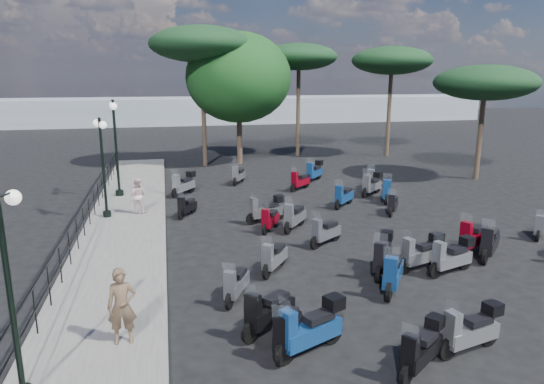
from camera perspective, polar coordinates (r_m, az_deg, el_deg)
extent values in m
plane|color=black|center=(16.99, 4.84, -6.04)|extent=(120.00, 120.00, 0.00)
cube|color=#615E5C|center=(19.18, -16.92, -4.05)|extent=(3.00, 30.00, 0.15)
cylinder|color=black|center=(10.86, -27.79, -15.51)|extent=(0.04, 0.04, 1.10)
cylinder|color=black|center=(12.04, -26.11, -12.42)|extent=(0.04, 0.04, 1.10)
cylinder|color=black|center=(13.25, -24.76, -9.89)|extent=(0.04, 0.04, 1.10)
cylinder|color=black|center=(14.49, -23.66, -7.77)|extent=(0.04, 0.04, 1.10)
cylinder|color=black|center=(15.75, -22.74, -6.00)|extent=(0.04, 0.04, 1.10)
cylinder|color=black|center=(17.03, -21.97, -4.48)|extent=(0.04, 0.04, 1.10)
cylinder|color=black|center=(18.33, -21.30, -3.18)|extent=(0.04, 0.04, 1.10)
cylinder|color=black|center=(19.63, -20.72, -2.05)|extent=(0.04, 0.04, 1.10)
cylinder|color=black|center=(20.94, -20.22, -1.06)|extent=(0.04, 0.04, 1.10)
cylinder|color=black|center=(22.26, -19.78, -0.19)|extent=(0.04, 0.04, 1.10)
cylinder|color=black|center=(23.58, -19.38, 0.59)|extent=(0.04, 0.04, 1.10)
cylinder|color=black|center=(24.91, -19.03, 1.28)|extent=(0.04, 0.04, 1.10)
cylinder|color=black|center=(26.24, -18.72, 1.90)|extent=(0.04, 0.04, 1.10)
cylinder|color=black|center=(27.58, -18.43, 2.46)|extent=(0.04, 0.04, 1.10)
cylinder|color=black|center=(28.92, -18.17, 2.97)|extent=(0.04, 0.04, 1.10)
cylinder|color=black|center=(30.26, -17.93, 3.44)|extent=(0.04, 0.04, 1.10)
cylinder|color=black|center=(31.60, -17.72, 3.86)|extent=(0.04, 0.04, 1.10)
cube|color=black|center=(18.84, -21.14, -1.05)|extent=(0.04, 26.00, 0.04)
cube|color=black|center=(18.98, -21.00, -2.59)|extent=(0.04, 26.00, 0.04)
cylinder|color=black|center=(9.36, -28.37, -11.12)|extent=(0.10, 0.10, 3.79)
sphere|color=white|center=(9.19, -28.16, -0.57)|extent=(0.27, 0.27, 0.27)
cylinder|color=black|center=(20.58, -18.83, -2.44)|extent=(0.32, 0.32, 0.24)
cylinder|color=black|center=(20.16, -19.23, 2.65)|extent=(0.11, 0.11, 3.96)
cylinder|color=black|center=(19.92, -19.64, 7.83)|extent=(0.37, 0.84, 0.04)
sphere|color=white|center=(20.36, -19.95, 7.64)|extent=(0.28, 0.28, 0.28)
sphere|color=white|center=(19.50, -19.28, 7.46)|extent=(0.28, 0.28, 0.28)
cylinder|color=black|center=(23.97, -17.49, -0.09)|extent=(0.36, 0.36, 0.27)
cylinder|color=black|center=(23.58, -17.85, 4.88)|extent=(0.12, 0.12, 4.47)
cylinder|color=black|center=(23.38, -18.23, 9.89)|extent=(0.18, 1.00, 0.04)
sphere|color=white|center=(23.89, -18.26, 9.69)|extent=(0.31, 0.31, 0.31)
sphere|color=white|center=(22.89, -18.15, 9.55)|extent=(0.31, 0.31, 0.31)
imported|color=brown|center=(10.90, -17.24, -12.71)|extent=(0.61, 0.41, 1.66)
imported|color=beige|center=(20.60, -15.54, -0.40)|extent=(0.82, 0.70, 1.48)
cylinder|color=black|center=(10.98, -2.55, -16.15)|extent=(0.47, 0.40, 0.51)
cylinder|color=black|center=(11.83, 1.70, -13.80)|extent=(0.47, 0.40, 0.51)
cube|color=black|center=(11.34, -0.16, -13.99)|extent=(1.31, 1.13, 0.36)
cube|color=black|center=(11.33, 0.43, -12.34)|extent=(0.70, 0.64, 0.15)
cube|color=black|center=(10.80, -2.27, -13.73)|extent=(0.38, 0.39, 0.74)
plane|color=white|center=(10.55, -2.53, -11.55)|extent=(0.31, 0.37, 0.39)
cylinder|color=black|center=(10.26, 0.96, -18.56)|extent=(0.31, 0.47, 0.47)
cylinder|color=black|center=(11.26, 2.50, -15.44)|extent=(0.31, 0.47, 0.47)
cube|color=black|center=(10.71, 1.84, -15.98)|extent=(0.89, 1.29, 0.34)
cube|color=black|center=(10.72, 2.07, -14.26)|extent=(0.54, 0.66, 0.14)
cube|color=black|center=(10.09, 1.09, -16.14)|extent=(0.36, 0.33, 0.69)
plane|color=white|center=(9.83, 1.01, -14.06)|extent=(0.37, 0.24, 0.37)
cylinder|color=black|center=(12.41, -5.04, -12.64)|extent=(0.29, 0.44, 0.44)
cylinder|color=black|center=(13.36, -3.42, -10.62)|extent=(0.29, 0.44, 0.44)
cube|color=#515359|center=(12.85, -4.14, -10.84)|extent=(0.83, 1.22, 0.31)
cube|color=black|center=(12.88, -3.94, -9.51)|extent=(0.50, 0.62, 0.13)
cube|color=#515359|center=(12.29, -4.97, -10.71)|extent=(0.34, 0.31, 0.65)
plane|color=white|center=(12.08, -5.10, -9.01)|extent=(0.35, 0.23, 0.34)
cylinder|color=black|center=(17.72, -0.83, -4.40)|extent=(0.31, 0.42, 0.44)
cylinder|color=black|center=(18.70, 0.36, -3.43)|extent=(0.31, 0.42, 0.44)
cube|color=maroon|center=(18.20, -0.17, -3.37)|extent=(0.90, 1.17, 0.31)
cube|color=black|center=(18.27, 0.00, -2.47)|extent=(0.52, 0.61, 0.13)
cube|color=maroon|center=(17.66, -0.75, -3.04)|extent=(0.34, 0.32, 0.64)
plane|color=white|center=(17.50, -0.82, -1.80)|extent=(0.33, 0.25, 0.34)
cylinder|color=black|center=(19.90, -10.65, -2.64)|extent=(0.29, 0.41, 0.42)
cylinder|color=black|center=(20.80, -9.25, -1.87)|extent=(0.29, 0.41, 0.42)
cube|color=black|center=(20.34, -9.89, -1.78)|extent=(0.85, 1.14, 0.30)
cube|color=black|center=(20.41, -9.73, -1.00)|extent=(0.50, 0.59, 0.12)
cube|color=black|center=(19.85, -10.60, -1.45)|extent=(0.33, 0.30, 0.62)
plane|color=white|center=(19.71, -10.73, -0.37)|extent=(0.32, 0.23, 0.33)
cylinder|color=black|center=(23.39, -11.28, -0.12)|extent=(0.40, 0.47, 0.51)
cylinder|color=black|center=(24.39, -9.49, 0.52)|extent=(0.40, 0.47, 0.51)
cube|color=gray|center=(23.88, -10.31, 0.68)|extent=(1.14, 1.31, 0.36)
cube|color=black|center=(23.96, -10.09, 1.46)|extent=(0.64, 0.70, 0.15)
cube|color=gray|center=(23.35, -11.21, 1.09)|extent=(0.40, 0.38, 0.74)
plane|color=white|center=(23.20, -11.36, 2.22)|extent=(0.37, 0.32, 0.39)
cube|color=black|center=(24.26, -9.52, 2.10)|extent=(0.49, 0.49, 0.28)
cylinder|color=black|center=(10.26, 1.47, -18.39)|extent=(0.53, 0.32, 0.53)
cylinder|color=black|center=(11.02, 7.10, -16.07)|extent=(0.53, 0.32, 0.53)
cube|color=navy|center=(10.55, 4.66, -16.19)|extent=(1.46, 0.94, 0.38)
cube|color=black|center=(10.52, 5.48, -14.40)|extent=(0.74, 0.58, 0.15)
cube|color=navy|center=(10.05, 1.90, -15.78)|extent=(0.36, 0.40, 0.77)
plane|color=white|center=(9.78, 1.61, -13.36)|extent=(0.25, 0.42, 0.41)
cube|color=black|center=(10.70, 7.30, -12.75)|extent=(0.49, 0.48, 0.29)
cylinder|color=black|center=(11.02, 19.97, -16.99)|extent=(0.49, 0.21, 0.48)
cylinder|color=black|center=(11.83, 24.15, -15.16)|extent=(0.49, 0.21, 0.48)
cube|color=gray|center=(11.37, 22.40, -15.19)|extent=(1.34, 0.64, 0.34)
cube|color=black|center=(11.36, 23.12, -13.69)|extent=(0.65, 0.43, 0.14)
cube|color=gray|center=(10.85, 20.47, -14.76)|extent=(0.28, 0.34, 0.70)
plane|color=white|center=(10.61, 20.45, -12.71)|extent=(0.17, 0.39, 0.37)
cube|color=black|center=(11.57, 24.53, -12.34)|extent=(0.41, 0.39, 0.26)
cylinder|color=black|center=(14.04, -0.64, -9.32)|extent=(0.35, 0.43, 0.46)
cylinder|color=black|center=(15.03, 1.16, -7.73)|extent=(0.35, 0.43, 0.46)
cube|color=gray|center=(14.50, 0.37, -7.80)|extent=(1.00, 1.21, 0.33)
cube|color=black|center=(14.55, 0.62, -6.59)|extent=(0.57, 0.64, 0.14)
cube|color=gray|center=(13.93, -0.52, -7.52)|extent=(0.36, 0.34, 0.68)
plane|color=white|center=(13.73, -0.62, -5.91)|extent=(0.34, 0.28, 0.36)
cylinder|color=black|center=(17.80, 1.88, -4.21)|extent=(0.40, 0.47, 0.51)
cylinder|color=black|center=(18.92, 3.43, -3.14)|extent=(0.40, 0.47, 0.51)
cube|color=#8F9499|center=(18.35, 2.75, -3.05)|extent=(1.13, 1.31, 0.36)
cube|color=black|center=(18.42, 2.98, -2.02)|extent=(0.64, 0.70, 0.15)
cube|color=#8F9499|center=(17.73, 2.00, -2.64)|extent=(0.39, 0.38, 0.74)
plane|color=white|center=(17.54, 1.93, -1.19)|extent=(0.37, 0.31, 0.39)
cylinder|color=black|center=(18.90, -2.37, -3.18)|extent=(0.49, 0.25, 0.49)
cylinder|color=black|center=(19.49, 0.77, -2.65)|extent=(0.49, 0.25, 0.49)
cube|color=#8F9499|center=(19.16, -0.65, -2.37)|extent=(1.36, 0.74, 0.34)
cube|color=black|center=(19.17, -0.20, -1.48)|extent=(0.67, 0.48, 0.14)
cube|color=#8F9499|center=(18.81, -2.17, -1.78)|extent=(0.31, 0.36, 0.71)
plane|color=white|center=(18.67, -2.34, -0.46)|extent=(0.20, 0.39, 0.38)
cube|color=black|center=(19.33, 0.83, -0.80)|extent=(0.43, 0.42, 0.26)
cylinder|color=black|center=(25.56, -4.37, 1.23)|extent=(0.30, 0.46, 0.47)
cylinder|color=black|center=(26.64, -3.52, 1.75)|extent=(0.30, 0.46, 0.47)
cube|color=#8F9499|center=(26.11, -3.91, 1.89)|extent=(0.88, 1.27, 0.33)
cube|color=black|center=(26.21, -3.80, 2.54)|extent=(0.53, 0.65, 0.14)
cube|color=#8F9499|center=(25.54, -4.33, 2.24)|extent=(0.36, 0.33, 0.68)
plane|color=white|center=(25.41, -4.39, 3.18)|extent=(0.36, 0.24, 0.36)
cylinder|color=black|center=(10.03, 15.57, -19.99)|extent=(0.43, 0.35, 0.46)
cylinder|color=black|center=(10.94, 18.33, -17.15)|extent=(0.43, 0.35, 0.46)
cube|color=black|center=(10.43, 17.20, -17.59)|extent=(1.19, 1.00, 0.33)
cube|color=black|center=(10.43, 17.69, -15.94)|extent=(0.63, 0.57, 0.13)
cube|color=black|center=(9.86, 15.95, -17.64)|extent=(0.34, 0.36, 0.67)
plane|color=white|center=(9.60, 15.96, -15.59)|extent=(0.28, 0.34, 0.36)
cube|color=black|center=(10.66, 18.62, -14.27)|extent=(0.44, 0.44, 0.25)
cylinder|color=black|center=(13.09, 13.60, -11.31)|extent=(0.39, 0.51, 0.54)
cylinder|color=black|center=(14.31, 14.37, -9.15)|extent=(0.39, 0.51, 0.54)
cube|color=navy|center=(13.67, 14.08, -9.32)|extent=(1.12, 1.41, 0.38)
cube|color=black|center=(13.73, 14.26, -7.83)|extent=(0.65, 0.74, 0.16)
cube|color=navy|center=(12.97, 13.78, -9.10)|extent=(0.41, 0.39, 0.78)
plane|color=white|center=(12.73, 13.86, -7.12)|extent=(0.40, 0.31, 0.41)
cylinder|color=black|center=(14.12, 12.44, -9.36)|extent=(0.38, 0.50, 0.53)
cylinder|color=black|center=(15.34, 13.18, -7.52)|extent=(0.38, 0.50, 0.53)
cube|color=black|center=(14.71, 12.90, -7.61)|extent=(1.10, 1.40, 0.37)
cube|color=black|center=(14.78, 13.07, -6.25)|extent=(0.64, 0.73, 0.15)
cube|color=black|center=(14.02, 12.60, -7.32)|extent=(0.41, 0.38, 0.77)
plane|color=white|center=(13.79, 12.66, -5.49)|extent=(0.40, 0.30, 0.41)
cube|color=black|center=(15.13, 13.34, -5.00)|extent=(0.50, 0.51, 0.29)
cylinder|color=black|center=(16.38, 5.11, -5.94)|extent=(0.44, 0.35, 0.47)
cylinder|color=black|center=(17.27, 7.50, -4.96)|extent=(0.44, 0.35, 0.47)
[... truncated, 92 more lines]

